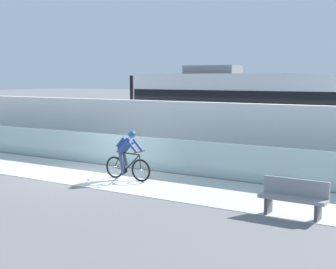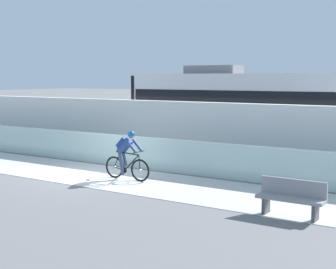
{
  "view_description": "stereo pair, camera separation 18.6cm",
  "coord_description": "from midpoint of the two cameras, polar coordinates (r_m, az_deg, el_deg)",
  "views": [
    {
      "loc": [
        11.18,
        -12.59,
        3.28
      ],
      "look_at": [
        1.57,
        2.35,
        1.25
      ],
      "focal_mm": 53.25,
      "sensor_mm": 36.0,
      "label": 1
    },
    {
      "loc": [
        11.33,
        -12.49,
        3.28
      ],
      "look_at": [
        1.57,
        2.35,
        1.25
      ],
      "focal_mm": 53.25,
      "sensor_mm": 36.0,
      "label": 2
    }
  ],
  "objects": [
    {
      "name": "bench",
      "position": [
        12.2,
        13.77,
        -6.94
      ],
      "size": [
        1.6,
        0.45,
        0.89
      ],
      "color": "gray",
      "rests_on": "ground"
    },
    {
      "name": "tram_rail_far",
      "position": [
        23.27,
        3.47,
        -1.58
      ],
      "size": [
        32.0,
        0.08,
        0.01
      ],
      "primitive_type": "cube",
      "color": "#595654",
      "rests_on": "ground"
    },
    {
      "name": "glass_parapet",
      "position": [
        18.46,
        -5.24,
        -1.9
      ],
      "size": [
        32.0,
        0.05,
        1.17
      ],
      "primitive_type": "cube",
      "color": "silver",
      "rests_on": "ground"
    },
    {
      "name": "tram",
      "position": [
        21.14,
        9.52,
        2.67
      ],
      "size": [
        11.06,
        2.54,
        3.81
      ],
      "color": "silver",
      "rests_on": "ground"
    },
    {
      "name": "tram_rail_near",
      "position": [
        22.04,
        1.64,
        -2.03
      ],
      "size": [
        32.0,
        0.08,
        0.01
      ],
      "primitive_type": "cube",
      "color": "#595654",
      "rests_on": "ground"
    },
    {
      "name": "ground_plane",
      "position": [
        17.16,
        -9.03,
        -4.58
      ],
      "size": [
        200.0,
        200.0,
        0.0
      ],
      "primitive_type": "plane",
      "color": "slate"
    },
    {
      "name": "concrete_barrier_wall",
      "position": [
        19.83,
        -2.06,
        0.47
      ],
      "size": [
        32.0,
        0.36,
        2.38
      ],
      "primitive_type": "cube",
      "color": "white",
      "rests_on": "ground"
    },
    {
      "name": "bike_path_deck",
      "position": [
        17.16,
        -9.03,
        -4.56
      ],
      "size": [
        32.0,
        3.2,
        0.01
      ],
      "primitive_type": "cube",
      "color": "beige",
      "rests_on": "ground"
    },
    {
      "name": "cyclist_on_bike",
      "position": [
        16.06,
        -5.02,
        -2.39
      ],
      "size": [
        1.77,
        0.58,
        1.61
      ],
      "color": "black",
      "rests_on": "ground"
    }
  ]
}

